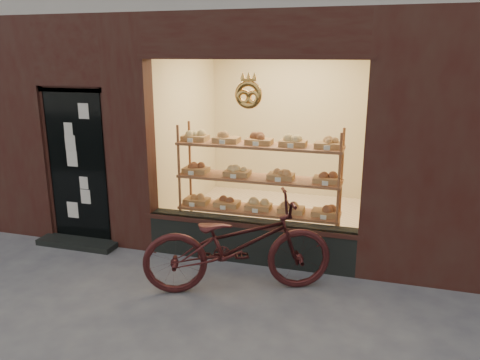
% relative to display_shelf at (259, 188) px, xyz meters
% --- Properties ---
extents(ground, '(90.00, 90.00, 0.00)m').
position_rel_display_shelf_xyz_m(ground, '(-0.45, -2.55, -0.87)').
color(ground, '#44444C').
extents(display_shelf, '(2.20, 0.45, 1.70)m').
position_rel_display_shelf_xyz_m(display_shelf, '(0.00, 0.00, 0.00)').
color(display_shelf, brown).
rests_on(display_shelf, ground).
extents(bicycle, '(2.24, 1.48, 1.11)m').
position_rel_display_shelf_xyz_m(bicycle, '(0.07, -1.21, -0.32)').
color(bicycle, black).
rests_on(bicycle, ground).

